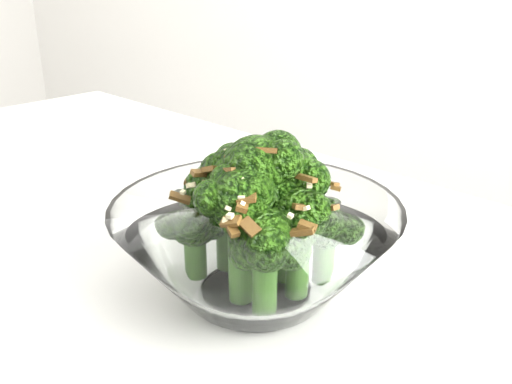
% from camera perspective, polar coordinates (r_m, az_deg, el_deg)
% --- Properties ---
extents(table, '(1.38, 1.11, 0.75)m').
position_cam_1_polar(table, '(0.60, -17.75, -11.39)').
color(table, white).
rests_on(table, ground).
extents(broccoli_dish, '(0.22, 0.22, 0.14)m').
position_cam_1_polar(broccoli_dish, '(0.45, 0.02, -4.80)').
color(broccoli_dish, white).
rests_on(broccoli_dish, table).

